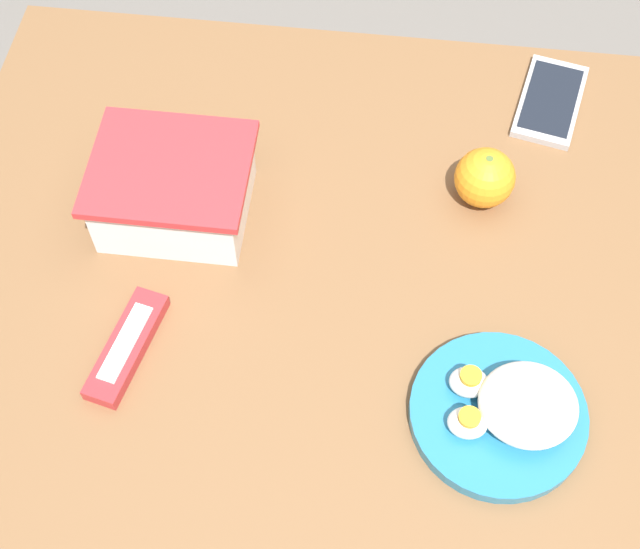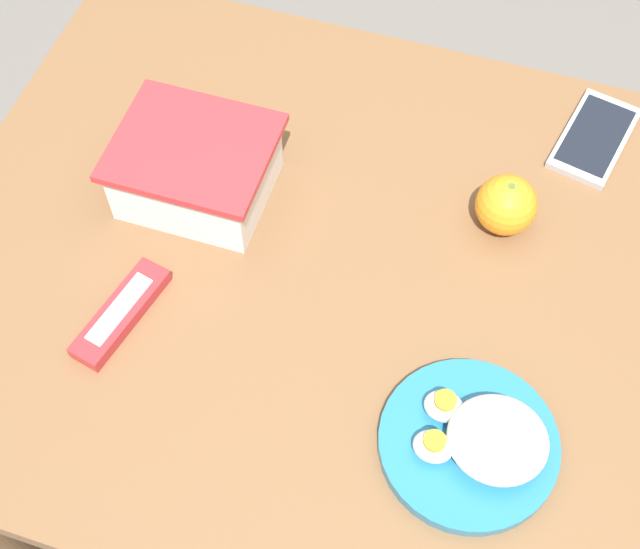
{
  "view_description": "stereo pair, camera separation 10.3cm",
  "coord_description": "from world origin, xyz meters",
  "px_view_note": "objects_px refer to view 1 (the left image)",
  "views": [
    {
      "loc": [
        -0.02,
        -0.56,
        1.61
      ],
      "look_at": [
        -0.08,
        -0.03,
        0.74
      ],
      "focal_mm": 50.0,
      "sensor_mm": 36.0,
      "label": 1
    },
    {
      "loc": [
        0.08,
        -0.54,
        1.61
      ],
      "look_at": [
        -0.08,
        -0.03,
        0.74
      ],
      "focal_mm": 50.0,
      "sensor_mm": 36.0,
      "label": 2
    }
  ],
  "objects_px": {
    "rice_plate": "(508,410)",
    "candy_bar": "(127,346)",
    "food_container": "(175,191)",
    "cell_phone": "(550,101)",
    "orange_fruit": "(485,178)"
  },
  "relations": [
    {
      "from": "rice_plate",
      "to": "cell_phone",
      "type": "relative_size",
      "value": 1.19
    },
    {
      "from": "food_container",
      "to": "candy_bar",
      "type": "bearing_deg",
      "value": -95.31
    },
    {
      "from": "rice_plate",
      "to": "candy_bar",
      "type": "bearing_deg",
      "value": 175.48
    },
    {
      "from": "rice_plate",
      "to": "food_container",
      "type": "bearing_deg",
      "value": 150.3
    },
    {
      "from": "rice_plate",
      "to": "candy_bar",
      "type": "relative_size",
      "value": 1.29
    },
    {
      "from": "orange_fruit",
      "to": "candy_bar",
      "type": "relative_size",
      "value": 0.51
    },
    {
      "from": "food_container",
      "to": "cell_phone",
      "type": "relative_size",
      "value": 1.17
    },
    {
      "from": "food_container",
      "to": "cell_phone",
      "type": "distance_m",
      "value": 0.52
    },
    {
      "from": "food_container",
      "to": "orange_fruit",
      "type": "distance_m",
      "value": 0.38
    },
    {
      "from": "food_container",
      "to": "rice_plate",
      "type": "height_order",
      "value": "food_container"
    },
    {
      "from": "food_container",
      "to": "rice_plate",
      "type": "relative_size",
      "value": 0.98
    },
    {
      "from": "candy_bar",
      "to": "food_container",
      "type": "bearing_deg",
      "value": 84.69
    },
    {
      "from": "food_container",
      "to": "rice_plate",
      "type": "distance_m",
      "value": 0.47
    },
    {
      "from": "candy_bar",
      "to": "cell_phone",
      "type": "height_order",
      "value": "candy_bar"
    },
    {
      "from": "rice_plate",
      "to": "cell_phone",
      "type": "xyz_separation_m",
      "value": [
        0.06,
        0.46,
        -0.02
      ]
    }
  ]
}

